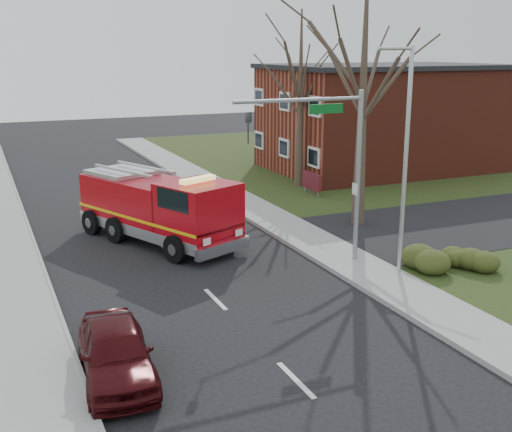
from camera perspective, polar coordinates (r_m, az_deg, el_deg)
name	(u,v)px	position (r m, az deg, el deg)	size (l,w,h in m)	color
ground	(215,300)	(22.10, -3.63, -7.42)	(120.00, 120.00, 0.00)	black
sidewalk_right	(369,273)	(24.74, 10.02, -4.98)	(2.40, 80.00, 0.15)	#989993
sidewalk_left	(23,329)	(20.96, -19.97, -9.39)	(2.40, 80.00, 0.15)	#989993
brick_building	(382,117)	(45.64, 11.18, 8.59)	(15.40, 10.40, 7.25)	maroon
health_center_sign	(311,182)	(36.99, 4.95, 3.07)	(0.12, 2.00, 1.40)	#56141E
hedge_corner	(447,258)	(25.45, 16.59, -3.62)	(2.80, 2.00, 0.90)	#2E3E16
bare_tree_near	(364,68)	(30.16, 9.57, 12.80)	(6.00, 6.00, 12.00)	#372920
bare_tree_far	(301,80)	(38.72, 3.99, 11.98)	(5.25, 5.25, 10.50)	#372920
traffic_signal_mast	(330,147)	(24.33, 6.59, 6.09)	(5.29, 0.18, 6.80)	gray
streetlight_pole	(405,156)	(23.76, 13.06, 5.22)	(1.48, 0.16, 8.40)	#B7BABF
fire_engine	(160,210)	(28.29, -8.57, 0.56)	(5.73, 8.53, 3.27)	#A70711
parked_car_maroon	(116,352)	(17.21, -12.34, -11.74)	(1.78, 4.42, 1.51)	#3A090B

